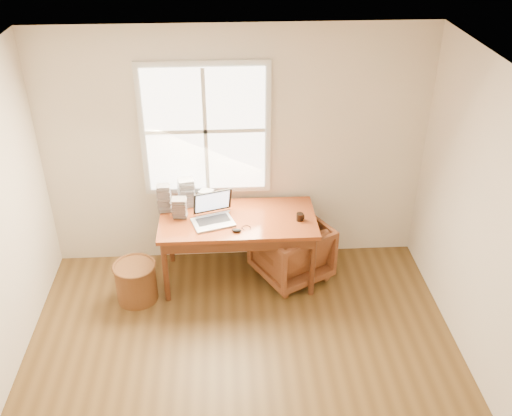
{
  "coord_description": "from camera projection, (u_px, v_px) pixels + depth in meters",
  "views": [
    {
      "loc": [
        -0.11,
        -3.14,
        3.83
      ],
      "look_at": [
        0.18,
        1.65,
        0.95
      ],
      "focal_mm": 40.0,
      "sensor_mm": 36.0,
      "label": 1
    }
  ],
  "objects": [
    {
      "name": "cd_stack_b",
      "position": [
        180.0,
        208.0,
        5.79
      ],
      "size": [
        0.14,
        0.13,
        0.21
      ],
      "primitive_type": "cube",
      "rotation": [
        0.0,
        0.0,
        -0.06
      ],
      "color": "#2A2A30",
      "rests_on": "desk"
    },
    {
      "name": "coffee_mug",
      "position": [
        300.0,
        217.0,
        5.76
      ],
      "size": [
        0.09,
        0.09,
        0.08
      ],
      "primitive_type": "cylinder",
      "rotation": [
        0.0,
        0.0,
        0.34
      ],
      "color": "black",
      "rests_on": "desk"
    },
    {
      "name": "cd_stack_c",
      "position": [
        164.0,
        198.0,
        5.87
      ],
      "size": [
        0.14,
        0.12,
        0.3
      ],
      "primitive_type": "cube",
      "rotation": [
        0.0,
        0.0,
        0.04
      ],
      "color": "#9FA1AC",
      "rests_on": "desk"
    },
    {
      "name": "desk",
      "position": [
        238.0,
        220.0,
        5.83
      ],
      "size": [
        1.6,
        0.8,
        0.04
      ],
      "primitive_type": "cube",
      "color": "brown",
      "rests_on": "room_shell"
    },
    {
      "name": "mouse",
      "position": [
        236.0,
        230.0,
        5.59
      ],
      "size": [
        0.1,
        0.07,
        0.03
      ],
      "primitive_type": "ellipsoid",
      "rotation": [
        0.0,
        0.0,
        -0.19
      ],
      "color": "black",
      "rests_on": "desk"
    },
    {
      "name": "cd_stack_a",
      "position": [
        186.0,
        192.0,
        5.96
      ],
      "size": [
        0.18,
        0.17,
        0.31
      ],
      "primitive_type": "cube",
      "rotation": [
        0.0,
        0.0,
        0.21
      ],
      "color": "#B3B7BF",
      "rests_on": "desk"
    },
    {
      "name": "room_shell",
      "position": [
        241.0,
        271.0,
        4.13
      ],
      "size": [
        4.04,
        4.54,
        2.64
      ],
      "color": "brown",
      "rests_on": "ground"
    },
    {
      "name": "wicker_stool",
      "position": [
        136.0,
        282.0,
        5.79
      ],
      "size": [
        0.54,
        0.54,
        0.41
      ],
      "primitive_type": "cylinder",
      "rotation": [
        0.0,
        0.0,
        0.38
      ],
      "color": "brown",
      "rests_on": "room_shell"
    },
    {
      "name": "laptop",
      "position": [
        212.0,
        210.0,
        5.66
      ],
      "size": [
        0.52,
        0.53,
        0.3
      ],
      "primitive_type": null,
      "rotation": [
        0.0,
        0.0,
        0.31
      ],
      "color": "silver",
      "rests_on": "desk"
    },
    {
      "name": "armchair",
      "position": [
        291.0,
        250.0,
        6.07
      ],
      "size": [
        0.95,
        0.96,
        0.65
      ],
      "primitive_type": "imported",
      "rotation": [
        0.0,
        0.0,
        3.64
      ],
      "color": "brown",
      "rests_on": "room_shell"
    },
    {
      "name": "cd_stack_d",
      "position": [
        206.0,
        198.0,
        6.0
      ],
      "size": [
        0.17,
        0.16,
        0.17
      ],
      "primitive_type": "cube",
      "rotation": [
        0.0,
        0.0,
        -0.41
      ],
      "color": "silver",
      "rests_on": "desk"
    }
  ]
}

